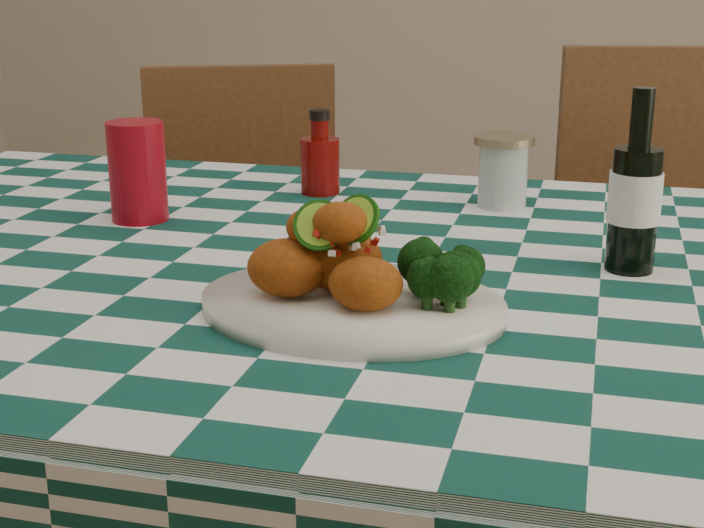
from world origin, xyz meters
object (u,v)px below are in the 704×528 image
(wooden_chair_left, at_px, (249,293))
(beer_bottle, at_px, (636,181))
(ketchup_bottle, at_px, (320,152))
(wooden_chair_right, at_px, (683,320))
(red_tumbler, at_px, (137,171))
(fried_chicken_pile, at_px, (343,250))
(mason_jar, at_px, (503,171))
(plate, at_px, (352,306))

(wooden_chair_left, bearing_deg, beer_bottle, -65.79)
(ketchup_bottle, bearing_deg, beer_bottle, -31.62)
(beer_bottle, relative_size, wooden_chair_right, 0.22)
(red_tumbler, bearing_deg, fried_chicken_pile, -37.86)
(fried_chicken_pile, height_order, mason_jar, fried_chicken_pile)
(plate, relative_size, ketchup_bottle, 2.47)
(ketchup_bottle, distance_m, beer_bottle, 0.56)
(fried_chicken_pile, xyz_separation_m, beer_bottle, (0.29, 0.23, 0.04))
(mason_jar, relative_size, wooden_chair_right, 0.11)
(plate, height_order, wooden_chair_right, wooden_chair_right)
(red_tumbler, height_order, ketchup_bottle, red_tumbler)
(plate, height_order, red_tumbler, red_tumbler)
(red_tumbler, relative_size, wooden_chair_right, 0.14)
(plate, distance_m, wooden_chair_left, 1.08)
(red_tumbler, bearing_deg, beer_bottle, -5.62)
(wooden_chair_left, bearing_deg, wooden_chair_right, -24.96)
(red_tumbler, height_order, beer_bottle, beer_bottle)
(ketchup_bottle, relative_size, wooden_chair_right, 0.13)
(fried_chicken_pile, relative_size, ketchup_bottle, 1.21)
(wooden_chair_right, bearing_deg, fried_chicken_pile, -126.82)
(ketchup_bottle, xyz_separation_m, wooden_chair_left, (-0.28, 0.40, -0.39))
(mason_jar, bearing_deg, ketchup_bottle, 177.11)
(wooden_chair_right, bearing_deg, mason_jar, -140.46)
(plate, relative_size, fried_chicken_pile, 2.04)
(ketchup_bottle, height_order, beer_bottle, beer_bottle)
(plate, bearing_deg, wooden_chair_left, 116.97)
(ketchup_bottle, relative_size, wooden_chair_left, 0.14)
(plate, relative_size, wooden_chair_right, 0.33)
(fried_chicken_pile, relative_size, mason_jar, 1.49)
(plate, relative_size, mason_jar, 3.05)
(ketchup_bottle, bearing_deg, fried_chicken_pile, -71.02)
(ketchup_bottle, height_order, mason_jar, ketchup_bottle)
(beer_bottle, height_order, wooden_chair_left, beer_bottle)
(fried_chicken_pile, xyz_separation_m, mason_jar, (0.11, 0.51, -0.02))
(plate, height_order, fried_chicken_pile, fried_chicken_pile)
(mason_jar, xyz_separation_m, wooden_chair_left, (-0.57, 0.41, -0.38))
(red_tumbler, bearing_deg, wooden_chair_left, 97.00)
(fried_chicken_pile, bearing_deg, ketchup_bottle, 108.98)
(fried_chicken_pile, bearing_deg, beer_bottle, 38.15)
(mason_jar, distance_m, wooden_chair_left, 0.80)
(red_tumbler, distance_m, beer_bottle, 0.68)
(wooden_chair_right, bearing_deg, wooden_chair_left, 166.86)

